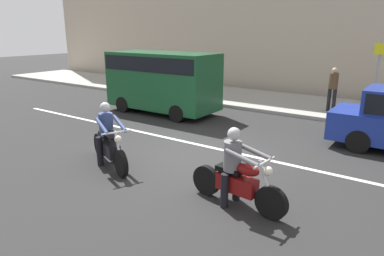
% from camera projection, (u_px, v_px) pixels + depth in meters
% --- Properties ---
extents(ground_plane, '(80.00, 80.00, 0.00)m').
position_uv_depth(ground_plane, '(191.00, 156.00, 9.31)').
color(ground_plane, '#262626').
extents(sidewalk_slab, '(40.00, 4.40, 0.14)m').
position_uv_depth(sidewalk_slab, '(294.00, 104.00, 15.58)').
color(sidewalk_slab, '#99968E').
rests_on(sidewalk_slab, ground_plane).
extents(lane_marking_stripe, '(18.00, 0.14, 0.01)m').
position_uv_depth(lane_marking_stripe, '(210.00, 147.00, 9.99)').
color(lane_marking_stripe, silver).
rests_on(lane_marking_stripe, ground_plane).
extents(motorcycle_with_rider_denim_blue, '(2.08, 1.05, 1.59)m').
position_uv_depth(motorcycle_with_rider_denim_blue, '(109.00, 141.00, 8.49)').
color(motorcycle_with_rider_denim_blue, black).
rests_on(motorcycle_with_rider_denim_blue, ground_plane).
extents(motorcycle_with_rider_gray, '(2.09, 0.70, 1.55)m').
position_uv_depth(motorcycle_with_rider_gray, '(237.00, 175.00, 6.52)').
color(motorcycle_with_rider_gray, black).
rests_on(motorcycle_with_rider_gray, ground_plane).
extents(parked_van_forest_green, '(4.51, 1.96, 2.42)m').
position_uv_depth(parked_van_forest_green, '(162.00, 79.00, 13.84)').
color(parked_van_forest_green, '#164C28').
rests_on(parked_van_forest_green, ground_plane).
extents(street_sign_post, '(0.44, 0.08, 2.68)m').
position_uv_depth(street_sign_post, '(378.00, 70.00, 13.50)').
color(street_sign_post, gray).
rests_on(street_sign_post, sidewalk_slab).
extents(pedestrian_bystander, '(0.34, 0.34, 1.72)m').
position_uv_depth(pedestrian_bystander, '(333.00, 86.00, 13.54)').
color(pedestrian_bystander, black).
rests_on(pedestrian_bystander, sidewalk_slab).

